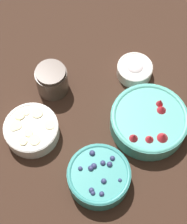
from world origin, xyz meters
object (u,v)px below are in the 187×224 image
Objects in this scene: bowl_cream at (135,69)px; jar_chocolate at (52,81)px; bowl_blueberries at (99,176)px; bowl_bananas at (32,130)px; bowl_strawberries at (149,121)px.

jar_chocolate is (0.16, 0.21, 0.02)m from bowl_cream.
bowl_cream is (0.14, -0.34, -0.01)m from bowl_blueberries.
bowl_bananas is 1.61× the size of jar_chocolate.
bowl_strawberries is at bearing -90.54° from bowl_blueberries.
jar_chocolate reaches higher than bowl_strawberries.
bowl_bananas is at bearing 75.44° from bowl_cream.
bowl_cream is at bearing -67.19° from bowl_blueberries.
jar_chocolate is (0.30, 0.09, 0.01)m from bowl_strawberries.
bowl_blueberries is 0.33m from jar_chocolate.
bowl_strawberries is 0.22m from bowl_blueberries.
bowl_blueberries is at bearing 156.18° from jar_chocolate.
jar_chocolate is (0.06, -0.15, 0.01)m from bowl_bananas.
bowl_blueberries is 1.09× the size of bowl_bananas.
jar_chocolate reaches higher than bowl_blueberries.
bowl_strawberries is 1.43× the size of bowl_bananas.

